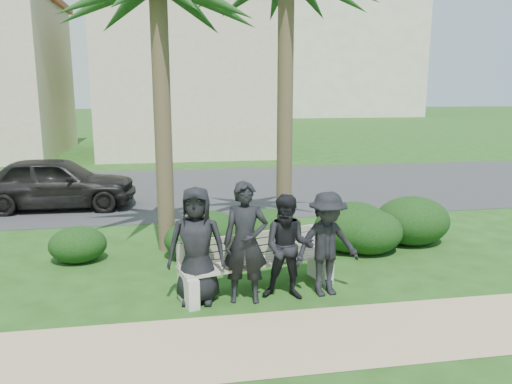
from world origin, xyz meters
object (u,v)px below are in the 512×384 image
(man_b, at_px, (246,243))
(man_d, at_px, (327,244))
(man_a, at_px, (197,245))
(car_a, at_px, (56,183))
(man_c, at_px, (288,247))
(park_bench, at_px, (258,266))

(man_b, bearing_deg, man_d, 11.59)
(man_a, bearing_deg, car_a, 126.35)
(man_a, bearing_deg, man_c, 5.13)
(man_c, bearing_deg, man_d, 20.68)
(man_a, relative_size, car_a, 0.43)
(man_b, distance_m, man_d, 1.23)
(man_b, bearing_deg, man_a, -178.41)
(man_c, bearing_deg, man_a, -167.42)
(man_a, height_order, man_d, man_a)
(man_b, bearing_deg, man_c, 9.74)
(park_bench, bearing_deg, man_c, -60.41)
(car_a, bearing_deg, man_b, -147.42)
(man_c, distance_m, car_a, 8.01)
(man_c, relative_size, car_a, 0.39)
(man_d, relative_size, car_a, 0.39)
(park_bench, bearing_deg, man_a, -179.52)
(park_bench, relative_size, car_a, 0.64)
(man_c, distance_m, man_d, 0.60)
(park_bench, xyz_separation_m, man_a, (-0.94, -0.27, 0.47))
(man_d, bearing_deg, man_c, 174.79)
(man_b, height_order, man_c, man_b)
(man_d, bearing_deg, man_b, 172.83)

